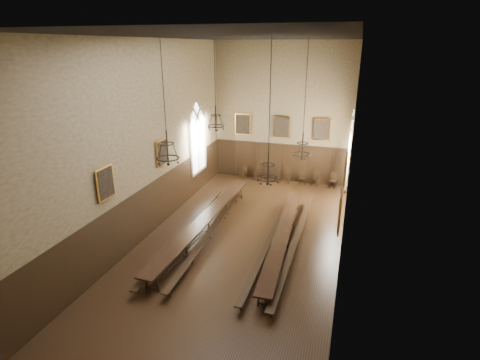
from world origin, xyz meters
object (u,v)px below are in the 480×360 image
at_px(chair_2, 257,176).
at_px(chair_4, 287,178).
at_px(bench_right_inner, 269,243).
at_px(bench_right_outer, 295,243).
at_px(chandelier_back_right, 302,147).
at_px(table_left, 205,226).
at_px(chandelier_front_right, 268,168).
at_px(chair_1, 243,175).
at_px(chair_6, 315,181).
at_px(bench_left_inner, 210,234).
at_px(chair_7, 333,183).
at_px(chandelier_front_left, 168,151).
at_px(bench_left_outer, 187,231).
at_px(table_right, 282,240).
at_px(chair_5, 302,180).
at_px(chandelier_back_left, 216,120).

height_order(chair_2, chair_4, chair_4).
bearing_deg(bench_right_inner, chair_2, 107.96).
distance_m(bench_right_outer, chandelier_back_right, 4.48).
distance_m(table_left, chandelier_front_right, 6.26).
bearing_deg(chair_1, chair_6, 18.75).
height_order(bench_left_inner, chair_7, chair_7).
xyz_separation_m(chair_4, chandelier_front_left, (-2.49, -11.52, 4.74)).
xyz_separation_m(table_left, bench_right_inner, (3.33, -0.46, -0.14)).
bearing_deg(chandelier_front_left, bench_left_outer, 104.58).
relative_size(bench_right_inner, chair_1, 10.53).
bearing_deg(chair_2, table_left, -101.24).
bearing_deg(chair_6, chandelier_back_right, -75.07).
relative_size(table_right, bench_left_inner, 0.98).
bearing_deg(chair_7, bench_right_inner, -93.24).
relative_size(chair_5, chair_7, 0.90).
bearing_deg(chair_6, bench_left_inner, -97.63).
distance_m(table_right, chair_6, 8.48).
relative_size(chandelier_back_left, chandelier_front_right, 0.87).
xyz_separation_m(chair_2, chandelier_front_left, (-0.48, -11.51, 4.78)).
xyz_separation_m(bench_left_inner, bench_right_outer, (3.96, 0.34, 0.02)).
height_order(bench_left_inner, bench_right_inner, bench_left_inner).
bearing_deg(bench_right_outer, table_left, 178.43).
bearing_deg(bench_left_outer, bench_right_inner, 0.69).
bearing_deg(chandelier_front_left, chair_4, 77.82).
bearing_deg(chair_5, chandelier_back_right, -90.18).
relative_size(table_left, table_right, 1.11).
xyz_separation_m(bench_left_inner, chair_7, (5.02, 8.66, 0.03)).
relative_size(table_right, chandelier_front_left, 2.18).
relative_size(chair_5, chandelier_front_left, 0.21).
bearing_deg(chandelier_front_right, chair_5, 90.90).
bearing_deg(chair_4, chair_7, 5.37).
bearing_deg(chair_2, chandelier_back_left, -103.89).
distance_m(bench_right_inner, chair_1, 9.50).
distance_m(bench_left_outer, chair_7, 10.69).
bearing_deg(bench_left_outer, chair_6, 59.99).
height_order(table_left, chandelier_front_right, chandelier_front_right).
height_order(table_left, chair_2, chair_2).
height_order(bench_left_inner, chandelier_back_right, chandelier_back_right).
distance_m(table_left, chair_5, 9.02).
distance_m(table_left, table_right, 3.87).
bearing_deg(chair_5, chandelier_front_left, -113.58).
xyz_separation_m(chair_6, chandelier_back_right, (-0.17, -6.23, 3.89)).
distance_m(chair_6, chandelier_back_right, 7.34).
height_order(chair_2, chair_5, chair_5).
bearing_deg(chair_4, chandelier_front_left, -94.91).
distance_m(chair_2, chair_4, 2.01).
xyz_separation_m(chair_2, chair_6, (3.91, 0.01, 0.03)).
distance_m(bench_right_inner, chair_7, 8.93).
distance_m(chair_2, chair_5, 3.05).
relative_size(bench_left_outer, bench_right_outer, 0.98).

